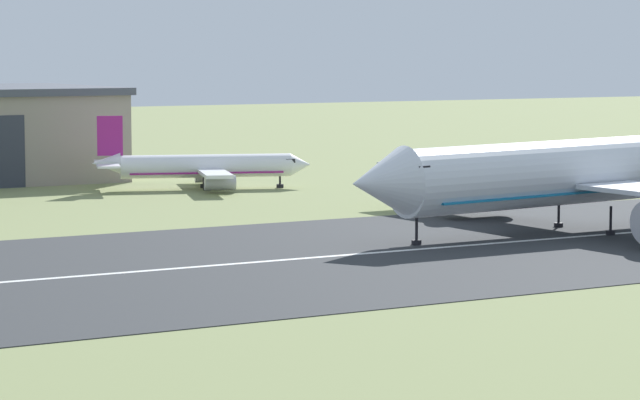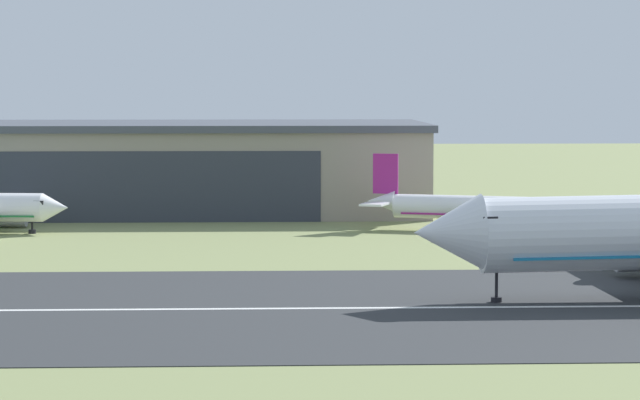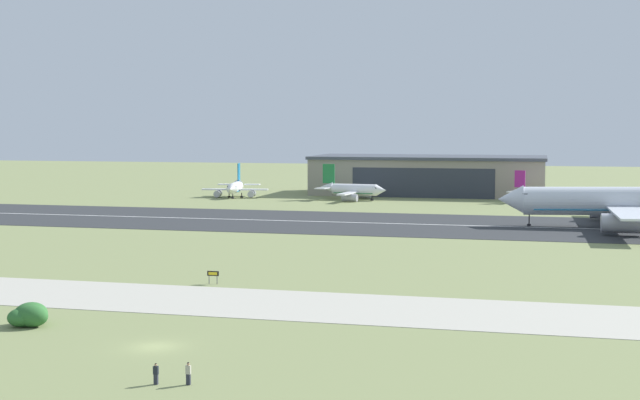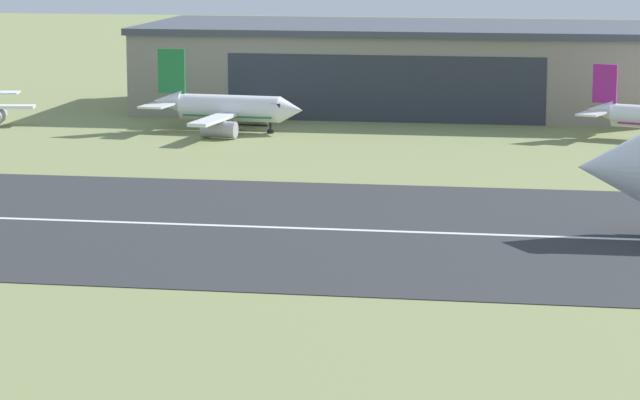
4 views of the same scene
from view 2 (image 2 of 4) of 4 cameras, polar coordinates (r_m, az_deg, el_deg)
The scene contains 4 objects.
runway_strip at distance 113.05m, azimuth -9.25°, elevation -4.12°, with size 464.35×44.91×0.06m, color #2B2D30.
runway_centreline at distance 113.04m, azimuth -9.25°, elevation -4.10°, with size 417.92×0.70×0.01m, color silver.
hangar_building at distance 196.48m, azimuth -6.12°, elevation 1.24°, with size 68.97×30.57×11.56m.
airplane_parked_west at distance 170.71m, azimuth 5.97°, elevation -0.32°, with size 25.91×20.27×8.63m.
Camera 2 is at (13.27, -2.03, 16.81)m, focal length 85.00 mm.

